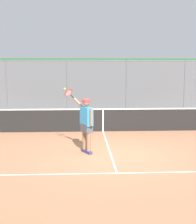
% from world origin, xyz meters
% --- Properties ---
extents(ground_plane, '(60.00, 60.00, 0.00)m').
position_xyz_m(ground_plane, '(0.00, 0.00, 0.00)').
color(ground_plane, '#B27551').
extents(court_line_markings, '(8.54, 9.63, 0.01)m').
position_xyz_m(court_line_markings, '(0.00, 2.00, 0.00)').
color(court_line_markings, white).
rests_on(court_line_markings, ground).
extents(fence_backdrop, '(20.14, 1.37, 3.15)m').
position_xyz_m(fence_backdrop, '(0.00, -9.66, 1.56)').
color(fence_backdrop, '#565B60').
rests_on(fence_backdrop, ground).
extents(tennis_net, '(10.98, 0.09, 1.07)m').
position_xyz_m(tennis_net, '(0.00, -3.63, 0.49)').
color(tennis_net, '#2D2D2D').
rests_on(tennis_net, ground).
extents(tennis_player, '(0.94, 1.14, 1.98)m').
position_xyz_m(tennis_player, '(0.75, -0.33, 0.99)').
color(tennis_player, navy).
rests_on(tennis_player, ground).
extents(tennis_ball_near_baseline, '(0.07, 0.07, 0.07)m').
position_xyz_m(tennis_ball_near_baseline, '(0.90, -1.79, 0.03)').
color(tennis_ball_near_baseline, '#D6E042').
rests_on(tennis_ball_near_baseline, ground).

